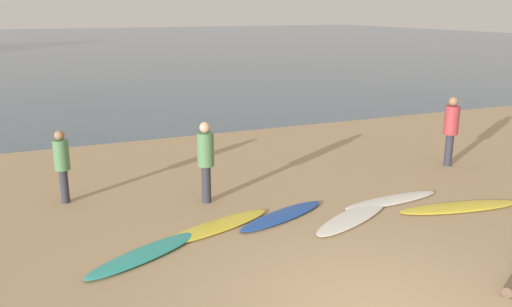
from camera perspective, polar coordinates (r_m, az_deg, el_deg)
ground_plane at (r=16.22m, az=-8.36°, el=0.54°), size 120.00×120.00×0.20m
ocean_water at (r=66.45m, az=-20.23°, el=10.91°), size 140.00×100.00×0.01m
surfboard_0 at (r=9.17m, az=-11.78°, el=-10.44°), size 2.27×1.50×0.10m
surfboard_1 at (r=10.10m, az=-4.25°, el=-7.75°), size 2.53×1.36×0.07m
surfboard_2 at (r=10.56m, az=2.80°, el=-6.62°), size 2.26×1.30×0.09m
surfboard_3 at (r=10.67m, az=10.32°, el=-6.67°), size 2.43×1.60×0.07m
surfboard_4 at (r=11.73m, az=14.24°, el=-4.83°), size 2.44×0.65×0.08m
surfboard_5 at (r=11.76m, az=20.87°, el=-5.34°), size 2.76×1.02×0.08m
person_0 at (r=11.78m, az=-19.98°, el=-0.71°), size 0.32×0.32×1.56m
person_1 at (r=11.11m, az=-5.38°, el=-0.22°), size 0.35×0.35×1.73m
person_2 at (r=14.59m, az=20.07°, el=2.82°), size 0.37×0.37×1.81m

